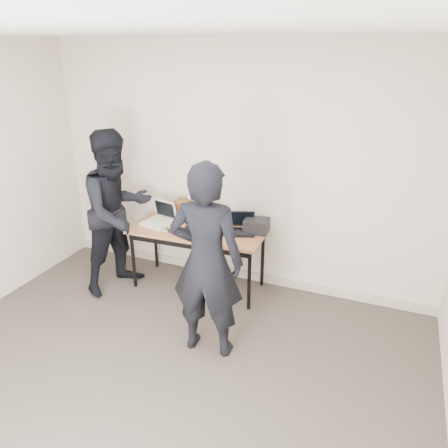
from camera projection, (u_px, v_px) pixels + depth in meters
The scene contains 13 objects.
room at pixel (119, 252), 2.89m from camera, with size 4.60×4.60×2.80m.
desk at pixel (197, 234), 4.86m from camera, with size 1.52×0.71×0.72m.
laptop_beige at pixel (159, 220), 4.97m from camera, with size 0.37×0.37×0.25m.
laptop_center at pixel (199, 226), 4.77m from camera, with size 0.42×0.41×0.26m.
laptop_right at pixel (241, 228), 4.76m from camera, with size 0.37×0.37×0.22m.
leather_satchel at pixel (191, 210), 5.04m from camera, with size 0.37×0.19×0.25m.
tissue at pixel (193, 197), 4.98m from camera, with size 0.13×0.10×0.08m, color white.
equipment_box at pixel (257, 226), 4.75m from camera, with size 0.26×0.22×0.15m, color black.
power_brick at pixel (172, 231), 4.76m from camera, with size 0.08×0.05×0.03m, color black.
cables at pixel (201, 230), 4.82m from camera, with size 1.15×0.46×0.01m.
person_typist at pixel (207, 262), 3.74m from camera, with size 0.65×0.43×1.79m, color black.
person_observer at pixel (118, 212), 4.81m from camera, with size 0.89×0.69×1.82m, color black.
baseboard at pixel (236, 273), 5.31m from camera, with size 4.50×0.03×0.10m, color #A59A88.
Camera 1 is at (1.62, -2.15, 2.64)m, focal length 35.00 mm.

